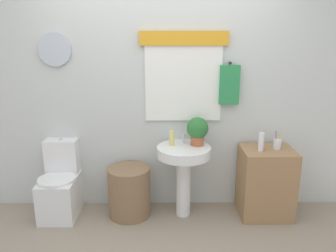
{
  "coord_description": "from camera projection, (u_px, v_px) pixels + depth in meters",
  "views": [
    {
      "loc": [
        0.05,
        -2.3,
        1.84
      ],
      "look_at": [
        0.08,
        0.8,
        0.99
      ],
      "focal_mm": 35.29,
      "sensor_mm": 36.0,
      "label": 1
    }
  ],
  "objects": [
    {
      "name": "toothbrush_cup",
      "position": [
        277.0,
        144.0,
        3.34
      ],
      "size": [
        0.08,
        0.08,
        0.19
      ],
      "color": "silver",
      "rests_on": "wooden_cabinet"
    },
    {
      "name": "faucet",
      "position": [
        183.0,
        139.0,
        3.43
      ],
      "size": [
        0.03,
        0.03,
        0.1
      ],
      "primitive_type": "cylinder",
      "color": "silver",
      "rests_on": "pedestal_sink"
    },
    {
      "name": "back_wall",
      "position": [
        161.0,
        88.0,
        3.46
      ],
      "size": [
        4.4,
        0.18,
        2.6
      ],
      "color": "silver",
      "rests_on": "ground_plane"
    },
    {
      "name": "laundry_hamper",
      "position": [
        129.0,
        192.0,
        3.45
      ],
      "size": [
        0.44,
        0.44,
        0.53
      ],
      "primitive_type": "cylinder",
      "color": "#846647",
      "rests_on": "ground_plane"
    },
    {
      "name": "toilet",
      "position": [
        61.0,
        187.0,
        3.47
      ],
      "size": [
        0.38,
        0.51,
        0.8
      ],
      "color": "white",
      "rests_on": "ground_plane"
    },
    {
      "name": "wooden_cabinet",
      "position": [
        266.0,
        182.0,
        3.44
      ],
      "size": [
        0.52,
        0.44,
        0.73
      ],
      "primitive_type": "cube",
      "color": "#9E754C",
      "rests_on": "ground_plane"
    },
    {
      "name": "potted_plant",
      "position": [
        198.0,
        130.0,
        3.34
      ],
      "size": [
        0.22,
        0.22,
        0.29
      ],
      "color": "#AD5B38",
      "rests_on": "pedestal_sink"
    },
    {
      "name": "lotion_bottle",
      "position": [
        261.0,
        142.0,
        3.27
      ],
      "size": [
        0.05,
        0.05,
        0.19
      ],
      "primitive_type": "cylinder",
      "color": "white",
      "rests_on": "wooden_cabinet"
    },
    {
      "name": "soap_bottle",
      "position": [
        172.0,
        138.0,
        3.35
      ],
      "size": [
        0.05,
        0.05,
        0.15
      ],
      "primitive_type": "cylinder",
      "color": "#DBD166",
      "rests_on": "pedestal_sink"
    },
    {
      "name": "pedestal_sink",
      "position": [
        184.0,
        163.0,
        3.37
      ],
      "size": [
        0.55,
        0.55,
        0.76
      ],
      "color": "white",
      "rests_on": "ground_plane"
    }
  ]
}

